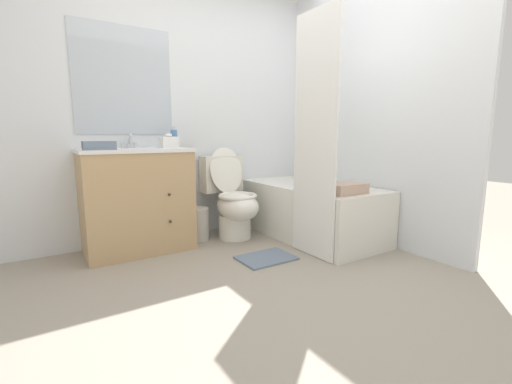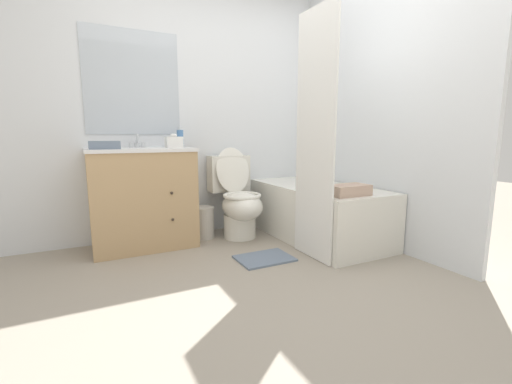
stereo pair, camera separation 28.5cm
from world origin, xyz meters
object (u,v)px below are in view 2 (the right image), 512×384
Objects in this scene: vanity_cabinet at (143,197)px; sink_faucet at (137,144)px; toilet at (238,200)px; tissue_box at (174,142)px; bath_mat at (264,258)px; bathtub at (317,212)px; soap_dispenser at (180,138)px; bath_towel_folded at (348,190)px; wastebasket at (203,222)px; hand_towel_folded at (104,145)px.

sink_faucet is at bearing 90.00° from vanity_cabinet.
vanity_cabinet reaches higher than toilet.
tissue_box is 1.31m from bath_mat.
bath_mat is (0.53, -0.75, -0.94)m from tissue_box.
soap_dispenser is (-1.19, 0.55, 0.72)m from bathtub.
tissue_box is at bearing -128.52° from soap_dispenser.
toilet is at bearing -4.79° from tissue_box.
bathtub is 1.52m from tissue_box.
vanity_cabinet is 6.33× the size of sink_faucet.
vanity_cabinet is 0.90m from toilet.
bath_mat is at bearing -157.77° from bathtub.
sink_faucet is at bearing 139.95° from bath_towel_folded.
vanity_cabinet is at bearing 144.36° from bath_towel_folded.
toilet is 0.60× the size of bathtub.
bath_towel_folded is (1.45, -1.22, -0.36)m from sink_faucet.
bath_mat is (0.44, -0.86, -0.97)m from soap_dispenser.
sink_faucet is at bearing 163.60° from soap_dispenser.
bath_towel_folded is at bearing -49.78° from wastebasket.
bath_mat is at bearing -96.15° from toilet.
bath_towel_folded is at bearing -59.34° from toilet.
toilet is at bearing -16.93° from sink_faucet.
toilet is 0.41m from wastebasket.
hand_towel_folded is 2.00m from bath_towel_folded.
vanity_cabinet is at bearing 174.17° from toilet.
bathtub is 1.50m from soap_dispenser.
vanity_cabinet reaches higher than bathtub.
bath_towel_folded is 0.76× the size of bath_mat.
wastebasket is at bearing 153.61° from bathtub.
sink_faucet is at bearing 163.07° from toilet.
hand_towel_folded is (-1.18, -0.06, 0.56)m from toilet.
bathtub is 7.79× the size of soap_dispenser.
bath_mat is at bearing -63.00° from soap_dispenser.
wastebasket is 0.86m from bath_mat.
wastebasket is 0.84m from tissue_box.
soap_dispenser is at bearing 10.56° from vanity_cabinet.
bathtub is at bearing -17.20° from vanity_cabinet.
vanity_cabinet is 2.03× the size of bath_mat.
sink_faucet is 0.62× the size of hand_towel_folded.
soap_dispenser reaches higher than bathtub.
hand_towel_folded is (-0.29, -0.15, 0.47)m from vanity_cabinet.
toilet is at bearing -17.31° from soap_dispenser.
bath_towel_folded is at bearing -101.52° from bathtub.
bath_towel_folded is at bearing -27.13° from hand_towel_folded.
tissue_box is (-0.27, -0.05, 0.79)m from wastebasket.
tissue_box reaches higher than bath_mat.
tissue_box is 0.62× the size of hand_towel_folded.
vanity_cabinet is at bearing -90.00° from sink_faucet.
hand_towel_folded is 1.58m from bath_mat.
toilet is (0.89, -0.09, -0.09)m from vanity_cabinet.
tissue_box is at bearing 125.01° from bath_mat.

